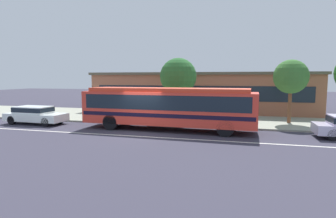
{
  "coord_description": "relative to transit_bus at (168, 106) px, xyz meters",
  "views": [
    {
      "loc": [
        6.04,
        -15.9,
        3.38
      ],
      "look_at": [
        1.19,
        2.24,
        1.3
      ],
      "focal_mm": 30.21,
      "sensor_mm": 36.0,
      "label": 1
    }
  ],
  "objects": [
    {
      "name": "ground_plane",
      "position": [
        -1.36,
        -1.61,
        -1.59
      ],
      "size": [
        120.0,
        120.0,
        0.0
      ],
      "primitive_type": "plane",
      "color": "#353341"
    },
    {
      "name": "sidewalk_slab",
      "position": [
        -1.36,
        5.35,
        -1.53
      ],
      "size": [
        60.0,
        8.0,
        0.12
      ],
      "primitive_type": "cube",
      "color": "#979987",
      "rests_on": "ground_plane"
    },
    {
      "name": "lane_stripe_center",
      "position": [
        -1.36,
        -2.41,
        -1.59
      ],
      "size": [
        56.0,
        0.16,
        0.01
      ],
      "primitive_type": "cube",
      "color": "silver",
      "rests_on": "ground_plane"
    },
    {
      "name": "transit_bus",
      "position": [
        0.0,
        0.0,
        0.0
      ],
      "size": [
        11.23,
        2.8,
        2.73
      ],
      "color": "red",
      "rests_on": "ground_plane"
    },
    {
      "name": "sedan_behind_bus",
      "position": [
        -10.09,
        -0.16,
        -0.87
      ],
      "size": [
        4.54,
        1.89,
        1.29
      ],
      "color": "white",
      "rests_on": "ground_plane"
    },
    {
      "name": "pedestrian_waiting_near_sign",
      "position": [
        -1.67,
        2.02,
        -0.49
      ],
      "size": [
        0.39,
        0.39,
        1.68
      ],
      "color": "navy",
      "rests_on": "sidewalk_slab"
    },
    {
      "name": "bus_stop_sign",
      "position": [
        4.44,
        1.77,
        0.03
      ],
      "size": [
        0.12,
        0.44,
        2.32
      ],
      "color": "gray",
      "rests_on": "sidewalk_slab"
    },
    {
      "name": "street_tree_near_stop",
      "position": [
        -0.37,
        4.55,
        1.89
      ],
      "size": [
        2.91,
        2.91,
        4.83
      ],
      "color": "brown",
      "rests_on": "sidewalk_slab"
    },
    {
      "name": "street_tree_mid_block",
      "position": [
        7.94,
        4.38,
        1.85
      ],
      "size": [
        2.44,
        2.44,
        4.56
      ],
      "color": "brown",
      "rests_on": "sidewalk_slab"
    },
    {
      "name": "station_building",
      "position": [
        0.63,
        12.04,
        0.36
      ],
      "size": [
        21.5,
        9.09,
        3.89
      ],
      "color": "#985B43",
      "rests_on": "ground_plane"
    }
  ]
}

